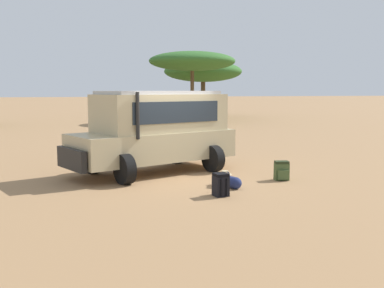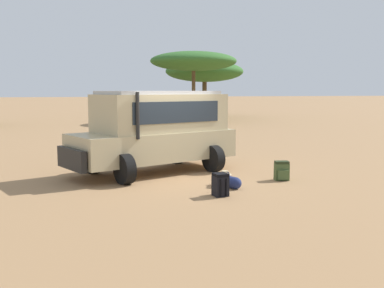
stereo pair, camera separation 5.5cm
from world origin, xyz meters
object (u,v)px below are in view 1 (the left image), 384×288
at_px(backpack_beside_front_wheel, 220,185).
at_px(acacia_tree_centre_back, 192,61).
at_px(backpack_cluster_center, 282,171).
at_px(acacia_tree_right_mid, 203,72).
at_px(duffel_bag_low_black_case, 227,181).
at_px(safari_vehicle, 156,129).

height_order(backpack_beside_front_wheel, acacia_tree_centre_back, acacia_tree_centre_back).
relative_size(backpack_cluster_center, acacia_tree_right_mid, 0.07).
relative_size(backpack_beside_front_wheel, acacia_tree_right_mid, 0.07).
relative_size(backpack_beside_front_wheel, duffel_bag_low_black_case, 0.61).
bearing_deg(safari_vehicle, backpack_cluster_center, -35.21).
height_order(backpack_beside_front_wheel, duffel_bag_low_black_case, backpack_beside_front_wheel).
height_order(backpack_beside_front_wheel, acacia_tree_right_mid, acacia_tree_right_mid).
xyz_separation_m(duffel_bag_low_black_case, acacia_tree_right_mid, (8.68, 29.21, 4.01)).
relative_size(safari_vehicle, acacia_tree_centre_back, 0.81).
xyz_separation_m(duffel_bag_low_black_case, acacia_tree_centre_back, (5.81, 22.98, 4.50)).
bearing_deg(duffel_bag_low_black_case, acacia_tree_centre_back, 75.82).
bearing_deg(backpack_beside_front_wheel, acacia_tree_right_mid, 73.03).
bearing_deg(duffel_bag_low_black_case, backpack_cluster_center, 13.12).
distance_m(backpack_beside_front_wheel, backpack_cluster_center, 2.59).
xyz_separation_m(backpack_cluster_center, acacia_tree_right_mid, (6.93, 28.80, 3.91)).
bearing_deg(backpack_beside_front_wheel, backpack_cluster_center, 29.54).
bearing_deg(duffel_bag_low_black_case, acacia_tree_right_mid, 73.46).
bearing_deg(acacia_tree_right_mid, backpack_beside_front_wheel, -106.97).
bearing_deg(backpack_beside_front_wheel, acacia_tree_centre_back, 75.18).
relative_size(safari_vehicle, backpack_cluster_center, 10.24).
xyz_separation_m(backpack_beside_front_wheel, acacia_tree_right_mid, (9.18, 30.08, 3.90)).
height_order(safari_vehicle, acacia_tree_right_mid, acacia_tree_right_mid).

